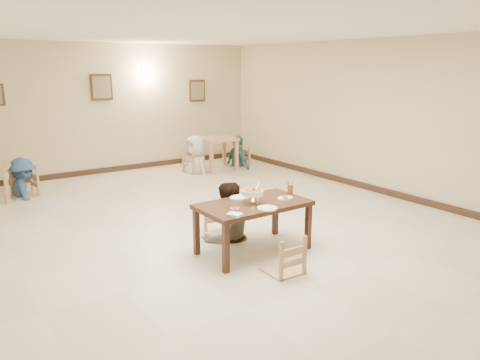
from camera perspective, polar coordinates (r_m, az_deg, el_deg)
floor at (r=7.18m, az=-3.57°, el=-6.41°), size 10.00×10.00×0.00m
ceiling at (r=6.77m, az=-3.96°, el=18.19°), size 10.00×10.00×0.00m
wall_back at (r=11.38m, az=-16.91°, el=8.24°), size 10.00×0.00×10.00m
wall_right at (r=9.49m, az=17.65°, el=7.21°), size 0.00×10.00×10.00m
baseboard_back at (r=11.56m, az=-16.37°, el=1.12°), size 8.00×0.06×0.12m
baseboard_right at (r=9.71m, az=16.93°, el=-1.25°), size 0.06×10.00×0.12m
picture_b at (r=11.33m, az=-16.53°, el=10.79°), size 0.50×0.04×0.60m
picture_c at (r=12.35m, az=-5.23°, el=10.78°), size 0.45×0.04×0.55m
wall_sconce at (r=11.72m, az=-11.41°, el=12.62°), size 0.16×0.05×0.22m
main_table at (r=6.28m, az=1.63°, el=-3.47°), size 1.49×0.85×0.69m
chair_far at (r=6.89m, az=-2.31°, el=-3.18°), size 0.44×0.44×0.93m
chair_near at (r=5.73m, az=5.30°, el=-6.87°), size 0.43×0.43×0.92m
main_diner at (r=6.72m, az=-1.67°, el=-0.30°), size 0.84×0.67×1.68m
curry_warmer at (r=6.18m, az=1.61°, el=-1.55°), size 0.32×0.28×0.25m
rice_plate_far at (r=6.45m, az=-0.02°, el=-2.11°), size 0.30×0.30×0.07m
rice_plate_near at (r=5.98m, az=3.34°, el=-3.43°), size 0.26×0.26×0.06m
fried_plate at (r=6.45m, az=5.54°, el=-2.16°), size 0.23×0.23×0.05m
chili_dish at (r=5.97m, az=-0.62°, el=-3.47°), size 0.11×0.11×0.02m
napkin_cutlery at (r=5.71m, az=-0.65°, el=-4.23°), size 0.23×0.28×0.03m
drink_glass at (r=6.74m, az=6.14°, el=-0.96°), size 0.08×0.08×0.16m
bg_table_right at (r=11.37m, az=-2.71°, el=4.49°), size 0.87×0.87×0.79m
bg_chair_lr at (r=9.93m, az=-25.05°, el=0.96°), size 0.47×0.47×1.00m
bg_chair_rl at (r=11.14m, az=-5.44°, el=3.53°), size 0.48×0.48×1.03m
bg_chair_rr at (r=11.72m, az=-0.24°, el=4.04°), size 0.47×0.47×1.00m
bg_diner_b at (r=9.88m, az=-25.20°, el=2.45°), size 0.72×1.06×1.52m
bg_diner_c at (r=11.08m, az=-5.48°, el=5.41°), size 0.60×0.89×1.76m
bg_diner_d at (r=11.68m, az=-0.24°, el=5.45°), size 0.39×0.93×1.58m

